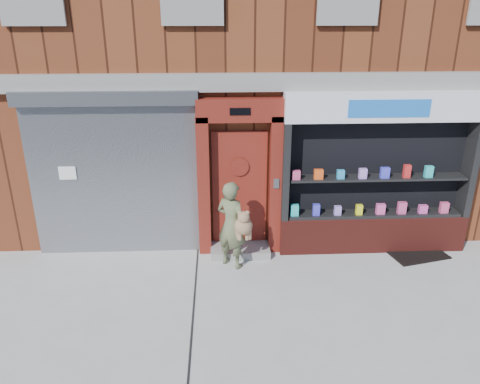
{
  "coord_description": "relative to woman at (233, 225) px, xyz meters",
  "views": [
    {
      "loc": [
        -1.12,
        -6.06,
        4.32
      ],
      "look_at": [
        -0.78,
        1.0,
        1.53
      ],
      "focal_mm": 35.0,
      "sensor_mm": 36.0,
      "label": 1
    }
  ],
  "objects": [
    {
      "name": "doormat",
      "position": [
        3.46,
        0.27,
        -0.79
      ],
      "size": [
        1.18,
        0.95,
        0.03
      ],
      "primitive_type": "cube",
      "rotation": [
        0.0,
        0.0,
        0.24
      ],
      "color": "black",
      "rests_on": "ground"
    },
    {
      "name": "woman",
      "position": [
        0.0,
        0.0,
        0.0
      ],
      "size": [
        0.71,
        0.66,
        1.6
      ],
      "color": "#5B6240",
      "rests_on": "ground"
    },
    {
      "name": "red_door_bay",
      "position": [
        0.15,
        0.58,
        0.65
      ],
      "size": [
        1.52,
        0.58,
        2.9
      ],
      "color": "#5B160F",
      "rests_on": "ground"
    },
    {
      "name": "ground",
      "position": [
        0.9,
        -1.28,
        -0.81
      ],
      "size": [
        80.0,
        80.0,
        0.0
      ],
      "primitive_type": "plane",
      "color": "#9E9E99",
      "rests_on": "ground"
    },
    {
      "name": "building",
      "position": [
        0.9,
        4.71,
        3.19
      ],
      "size": [
        12.0,
        8.16,
        8.0
      ],
      "color": "#5A2714",
      "rests_on": "ground"
    },
    {
      "name": "pharmacy_bay",
      "position": [
        2.64,
        0.53,
        0.57
      ],
      "size": [
        3.5,
        0.41,
        3.0
      ],
      "color": "maroon",
      "rests_on": "ground"
    },
    {
      "name": "shutter_bay",
      "position": [
        -2.1,
        0.64,
        0.91
      ],
      "size": [
        3.1,
        0.3,
        3.04
      ],
      "color": "gray",
      "rests_on": "ground"
    }
  ]
}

